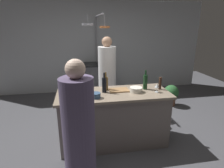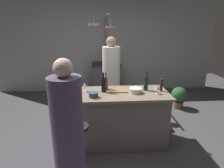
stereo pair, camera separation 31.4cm
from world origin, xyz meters
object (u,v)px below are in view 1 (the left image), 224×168
object	(u,v)px
pepper_mill	(160,83)
wine_glass_near_right_guest	(66,85)
cutting_board	(119,90)
wine_bottle_dark	(104,85)
guest_left	(79,140)
mixing_bowl_blue	(96,95)
wine_glass_by_chef	(85,86)
mixing_bowl_ceramic	(136,90)
bar_stool_left	(86,148)
potted_plant	(171,94)
chef	(107,82)
wine_glass_near_left_guest	(157,86)
wine_bottle_red	(145,82)
stove_range	(98,79)
wine_bottle_amber	(106,83)
mixing_bowl_steel	(67,97)

from	to	relation	value
pepper_mill	wine_glass_near_right_guest	bearing A→B (deg)	173.06
cutting_board	wine_bottle_dark	distance (m)	0.28
guest_left	wine_bottle_dark	size ratio (longest dim) A/B	5.06
wine_bottle_dark	mixing_bowl_blue	distance (m)	0.29
wine_glass_by_chef	mixing_bowl_ceramic	distance (m)	0.82
bar_stool_left	potted_plant	xyz separation A→B (m)	(2.19, 1.92, -0.08)
mixing_bowl_blue	chef	bearing A→B (deg)	73.31
wine_glass_near_left_guest	mixing_bowl_ceramic	distance (m)	0.34
chef	wine_glass_by_chef	distance (m)	1.02
wine_bottle_red	pepper_mill	bearing A→B (deg)	-13.19
stove_range	pepper_mill	world-z (taller)	pepper_mill
wine_bottle_dark	mixing_bowl_ceramic	world-z (taller)	wine_bottle_dark
wine_bottle_dark	wine_bottle_amber	bearing A→B (deg)	67.79
bar_stool_left	wine_bottle_amber	xyz separation A→B (m)	(0.39, 0.77, 0.64)
guest_left	pepper_mill	distance (m)	1.72
wine_bottle_dark	bar_stool_left	bearing A→B (deg)	-117.38
stove_range	pepper_mill	size ratio (longest dim) A/B	4.24
chef	wine_glass_near_left_guest	distance (m)	1.27
guest_left	mixing_bowl_ceramic	bearing A→B (deg)	46.83
stove_range	wine_glass_by_chef	world-z (taller)	wine_glass_by_chef
wine_glass_by_chef	mixing_bowl_blue	xyz separation A→B (m)	(0.14, -0.28, -0.07)
wine_glass_by_chef	potted_plant	bearing A→B (deg)	29.07
pepper_mill	wine_bottle_amber	xyz separation A→B (m)	(-0.90, 0.12, 0.01)
bar_stool_left	mixing_bowl_ceramic	distance (m)	1.18
potted_plant	pepper_mill	world-z (taller)	pepper_mill
cutting_board	pepper_mill	bearing A→B (deg)	-4.73
stove_range	wine_bottle_dark	size ratio (longest dim) A/B	2.76
mixing_bowl_ceramic	mixing_bowl_steel	bearing A→B (deg)	-173.16
chef	wine_bottle_amber	size ratio (longest dim) A/B	5.66
mixing_bowl_steel	wine_glass_by_chef	bearing A→B (deg)	44.09
cutting_board	wine_glass_by_chef	size ratio (longest dim) A/B	2.19
guest_left	wine_bottle_dark	world-z (taller)	guest_left
wine_glass_by_chef	chef	bearing A→B (deg)	60.61
wine_bottle_dark	wine_glass_near_left_guest	xyz separation A→B (m)	(0.83, -0.15, -0.02)
cutting_board	mixing_bowl_blue	bearing A→B (deg)	-147.38
wine_glass_near_right_guest	mixing_bowl_blue	size ratio (longest dim) A/B	1.03
stove_range	wine_bottle_amber	distance (m)	2.37
chef	cutting_board	world-z (taller)	chef
wine_bottle_dark	wine_glass_near_right_guest	bearing A→B (deg)	164.54
pepper_mill	wine_bottle_amber	size ratio (longest dim) A/B	0.69
wine_bottle_dark	potted_plant	bearing A→B (deg)	34.15
stove_range	wine_glass_near_left_guest	size ratio (longest dim) A/B	6.10
wine_glass_near_right_guest	mixing_bowl_ceramic	size ratio (longest dim) A/B	0.73
chef	wine_bottle_dark	world-z (taller)	chef
pepper_mill	mixing_bowl_blue	world-z (taller)	pepper_mill
chef	mixing_bowl_blue	world-z (taller)	chef
wine_bottle_dark	wine_glass_by_chef	distance (m)	0.31
pepper_mill	wine_bottle_dark	distance (m)	0.94
cutting_board	wine_bottle_dark	world-z (taller)	wine_bottle_dark
wine_bottle_amber	wine_glass_by_chef	world-z (taller)	wine_bottle_amber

